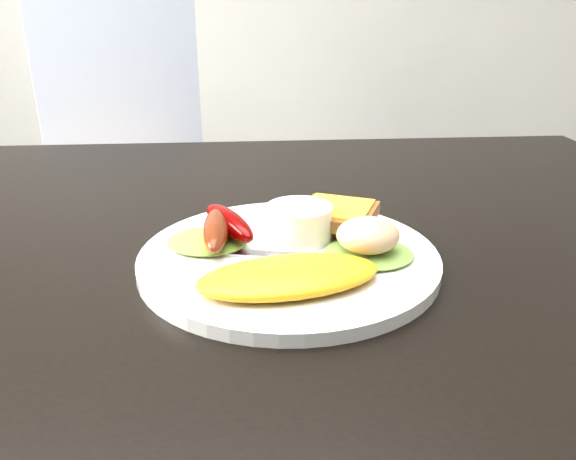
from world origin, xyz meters
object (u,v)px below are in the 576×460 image
object	(u,v)px
dining_table	(258,234)
person	(38,92)
dining_chair	(117,205)
plate	(289,258)

from	to	relation	value
dining_table	person	bearing A→B (deg)	129.30
person	dining_chair	bearing A→B (deg)	-73.12
dining_table	person	distance (m)	0.64
dining_chair	person	xyz separation A→B (m)	(-0.02, -0.43, 0.38)
dining_table	dining_chair	distance (m)	1.03
dining_table	person	size ratio (longest dim) A/B	0.72
dining_chair	dining_table	bearing A→B (deg)	-88.05
dining_table	plate	size ratio (longest dim) A/B	4.08
dining_table	dining_chair	world-z (taller)	dining_table
dining_table	dining_chair	bearing A→B (deg)	112.55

